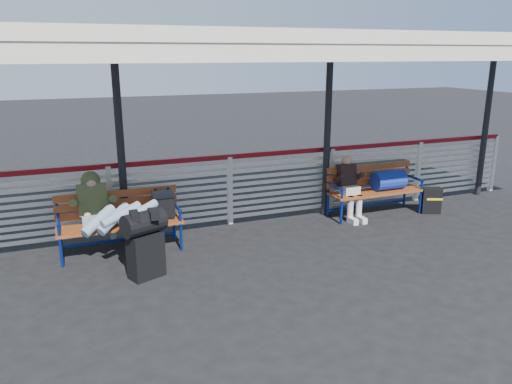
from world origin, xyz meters
name	(u,v)px	position (x,y,z in m)	size (l,w,h in m)	color
ground	(273,264)	(0.00, 0.00, 0.00)	(60.00, 60.00, 0.00)	black
fence	(230,187)	(0.00, 1.90, 0.66)	(12.08, 0.08, 1.24)	silver
canopy	(251,43)	(0.00, 0.87, 3.04)	(12.60, 3.60, 3.16)	silver
luggage_stack	(145,242)	(-1.74, 0.25, 0.50)	(0.63, 0.50, 0.92)	black
bench_left	(132,213)	(-1.76, 1.28, 0.59)	(1.80, 0.56, 0.92)	#A3451F
bench_right	(381,183)	(2.78, 1.40, 0.60)	(1.80, 0.56, 0.92)	#A3451F
traveler_man	(111,213)	(-2.08, 0.93, 0.74)	(0.93, 1.64, 0.77)	#819AAD
companion_person	(350,186)	(2.10, 1.40, 0.60)	(0.32, 0.66, 1.15)	beige
suitcase_side	(431,200)	(3.70, 1.10, 0.24)	(0.40, 0.33, 0.49)	black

